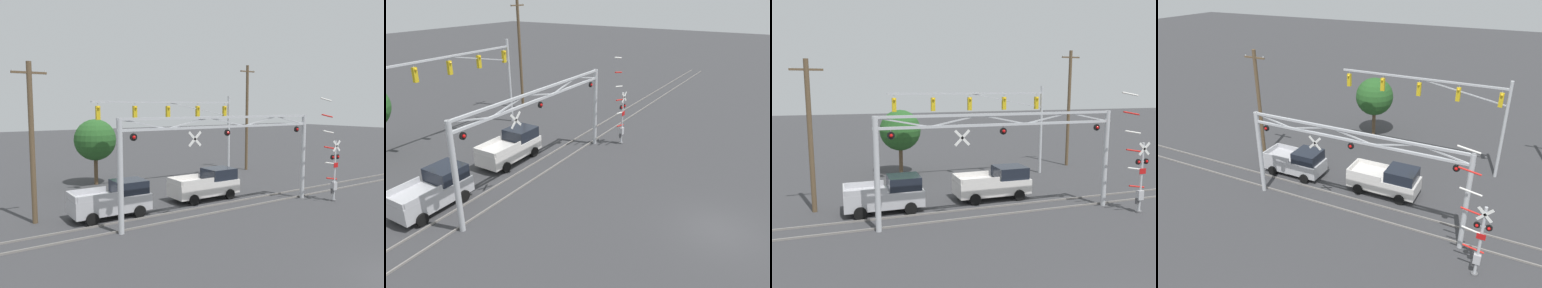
% 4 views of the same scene
% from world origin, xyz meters
% --- Properties ---
extents(ground_plane, '(200.00, 200.00, 0.00)m').
position_xyz_m(ground_plane, '(0.00, 0.00, 0.00)').
color(ground_plane, '#38383A').
extents(rail_track_near, '(80.00, 0.08, 0.10)m').
position_xyz_m(rail_track_near, '(0.00, 11.39, 0.05)').
color(rail_track_near, gray).
rests_on(rail_track_near, ground_plane).
extents(rail_track_far, '(80.00, 0.08, 0.10)m').
position_xyz_m(rail_track_far, '(0.00, 12.83, 0.05)').
color(rail_track_far, gray).
rests_on(rail_track_far, ground_plane).
extents(crossing_gantry, '(13.97, 0.31, 5.88)m').
position_xyz_m(crossing_gantry, '(-0.01, 11.11, 3.97)').
color(crossing_gantry, '#B7BABF').
rests_on(crossing_gantry, ground_plane).
extents(crossing_signal_mast, '(2.15, 0.35, 7.04)m').
position_xyz_m(crossing_signal_mast, '(7.81, 9.31, 2.29)').
color(crossing_signal_mast, '#B7BABF').
rests_on(crossing_signal_mast, ground_plane).
extents(traffic_signal_span, '(12.90, 0.39, 7.40)m').
position_xyz_m(traffic_signal_span, '(3.74, 20.33, 5.33)').
color(traffic_signal_span, '#B7BABF').
rests_on(traffic_signal_span, ground_plane).
extents(pickup_truck_lead, '(4.89, 2.23, 2.08)m').
position_xyz_m(pickup_truck_lead, '(1.08, 14.64, 1.02)').
color(pickup_truck_lead, silver).
rests_on(pickup_truck_lead, ground_plane).
extents(pickup_truck_following, '(4.55, 2.23, 2.08)m').
position_xyz_m(pickup_truck_following, '(-5.99, 14.18, 1.01)').
color(pickup_truck_following, '#B7B7BC').
rests_on(pickup_truck_following, ground_plane).
extents(utility_pole_right, '(1.80, 0.28, 10.56)m').
position_xyz_m(utility_pole_right, '(11.62, 22.32, 5.43)').
color(utility_pole_right, brown).
rests_on(utility_pole_right, ground_plane).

